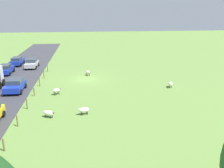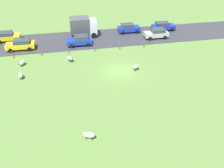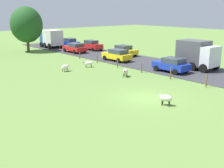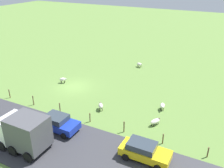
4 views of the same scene
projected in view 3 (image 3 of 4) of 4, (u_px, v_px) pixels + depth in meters
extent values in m
plane|color=olive|center=(146.00, 98.00, 22.43)|extent=(160.00, 160.00, 0.00)
cube|color=#38383D|center=(219.00, 76.00, 29.57)|extent=(8.00, 80.00, 0.06)
ellipsoid|color=beige|center=(125.00, 71.00, 29.37)|extent=(1.10, 0.99, 0.51)
ellipsoid|color=brown|center=(124.00, 71.00, 28.90)|extent=(0.32, 0.30, 0.20)
cylinder|color=#2D2823|center=(126.00, 76.00, 29.18)|extent=(0.07, 0.07, 0.37)
cylinder|color=#2D2823|center=(123.00, 75.00, 29.25)|extent=(0.07, 0.07, 0.37)
cylinder|color=#2D2823|center=(127.00, 74.00, 29.69)|extent=(0.07, 0.07, 0.37)
cylinder|color=#2D2823|center=(124.00, 74.00, 29.76)|extent=(0.07, 0.07, 0.37)
ellipsoid|color=silver|center=(166.00, 98.00, 20.51)|extent=(0.85, 1.05, 0.50)
ellipsoid|color=silver|center=(160.00, 96.00, 20.65)|extent=(0.27, 0.31, 0.20)
cylinder|color=#2D2823|center=(162.00, 103.00, 20.58)|extent=(0.07, 0.07, 0.37)
cylinder|color=#2D2823|center=(163.00, 102.00, 20.82)|extent=(0.07, 0.07, 0.37)
cylinder|color=#2D2823|center=(169.00, 104.00, 20.38)|extent=(0.07, 0.07, 0.37)
cylinder|color=#2D2823|center=(170.00, 103.00, 20.62)|extent=(0.07, 0.07, 0.37)
ellipsoid|color=white|center=(65.00, 67.00, 31.88)|extent=(1.11, 0.73, 0.51)
ellipsoid|color=silver|center=(68.00, 65.00, 32.23)|extent=(0.29, 0.23, 0.20)
cylinder|color=#2D2823|center=(66.00, 69.00, 32.27)|extent=(0.07, 0.07, 0.33)
cylinder|color=#2D2823|center=(68.00, 70.00, 32.11)|extent=(0.07, 0.07, 0.33)
cylinder|color=#2D2823|center=(63.00, 70.00, 31.83)|extent=(0.07, 0.07, 0.33)
cylinder|color=#2D2823|center=(64.00, 71.00, 31.67)|extent=(0.07, 0.07, 0.33)
ellipsoid|color=white|center=(89.00, 63.00, 34.27)|extent=(1.28, 1.00, 0.49)
ellipsoid|color=brown|center=(84.00, 63.00, 34.13)|extent=(0.31, 0.28, 0.20)
cylinder|color=#2D2823|center=(86.00, 66.00, 34.16)|extent=(0.07, 0.07, 0.29)
cylinder|color=#2D2823|center=(86.00, 66.00, 34.42)|extent=(0.07, 0.07, 0.29)
cylinder|color=#2D2823|center=(91.00, 66.00, 34.30)|extent=(0.07, 0.07, 0.29)
cylinder|color=#2D2823|center=(91.00, 66.00, 34.55)|extent=(0.07, 0.07, 0.29)
cylinder|color=brown|center=(28.00, 45.00, 46.96)|extent=(0.45, 0.45, 2.23)
ellipsoid|color=#1E4C1E|center=(27.00, 25.00, 46.11)|extent=(5.20, 5.20, 5.85)
cylinder|color=brown|center=(206.00, 81.00, 25.35)|extent=(0.12, 0.12, 1.24)
cylinder|color=brown|center=(171.00, 73.00, 28.27)|extent=(0.12, 0.12, 1.26)
cylinder|color=brown|center=(142.00, 68.00, 31.21)|extent=(0.12, 0.12, 1.07)
cylinder|color=brown|center=(117.00, 62.00, 34.11)|extent=(0.12, 0.12, 1.23)
cylinder|color=brown|center=(97.00, 59.00, 37.05)|extent=(0.12, 0.12, 1.08)
cylinder|color=brown|center=(80.00, 55.00, 39.97)|extent=(0.12, 0.12, 1.04)
cube|color=white|center=(211.00, 57.00, 31.55)|extent=(2.58, 1.20, 2.30)
cube|color=#4C4C51|center=(193.00, 52.00, 33.12)|extent=(2.58, 3.29, 2.81)
cylinder|color=black|center=(216.00, 65.00, 32.66)|extent=(0.30, 0.96, 0.96)
cylinder|color=black|center=(203.00, 68.00, 31.03)|extent=(0.30, 0.96, 0.96)
cylinder|color=black|center=(205.00, 64.00, 33.70)|extent=(0.30, 0.96, 0.96)
cylinder|color=black|center=(192.00, 66.00, 32.06)|extent=(0.30, 0.96, 0.96)
cylinder|color=black|center=(192.00, 62.00, 35.02)|extent=(0.30, 0.96, 0.96)
cylinder|color=black|center=(179.00, 64.00, 33.38)|extent=(0.30, 0.96, 0.96)
cube|color=#1E4C99|center=(47.00, 38.00, 52.62)|extent=(2.55, 1.20, 2.30)
cube|color=silver|center=(53.00, 38.00, 51.03)|extent=(2.55, 3.02, 2.70)
cylinder|color=black|center=(41.00, 45.00, 52.11)|extent=(0.30, 0.96, 0.96)
cylinder|color=black|center=(54.00, 44.00, 53.73)|extent=(0.30, 0.96, 0.96)
cylinder|color=black|center=(45.00, 45.00, 51.12)|extent=(0.30, 0.96, 0.96)
cylinder|color=black|center=(57.00, 44.00, 52.74)|extent=(0.30, 0.96, 0.96)
cylinder|color=black|center=(49.00, 46.00, 49.91)|extent=(0.30, 0.96, 0.96)
cylinder|color=black|center=(62.00, 45.00, 51.53)|extent=(0.30, 0.96, 0.96)
cube|color=#1933B2|center=(171.00, 66.00, 31.46)|extent=(2.00, 4.05, 0.71)
cube|color=#333D47|center=(174.00, 60.00, 31.08)|extent=(1.76, 2.23, 0.56)
cylinder|color=black|center=(156.00, 68.00, 31.88)|extent=(0.22, 0.64, 0.64)
cylinder|color=black|center=(167.00, 66.00, 33.15)|extent=(0.22, 0.64, 0.64)
cylinder|color=black|center=(175.00, 72.00, 29.96)|extent=(0.22, 0.64, 0.64)
cylinder|color=black|center=(186.00, 69.00, 31.23)|extent=(0.22, 0.64, 0.64)
cube|color=red|center=(92.00, 46.00, 48.42)|extent=(1.73, 3.98, 0.77)
cube|color=#333D47|center=(91.00, 42.00, 48.47)|extent=(1.52, 2.19, 0.56)
cylinder|color=black|center=(101.00, 48.00, 48.12)|extent=(0.22, 0.64, 0.64)
cylinder|color=black|center=(93.00, 49.00, 47.03)|extent=(0.22, 0.64, 0.64)
cylinder|color=black|center=(92.00, 47.00, 50.01)|extent=(0.22, 0.64, 0.64)
cylinder|color=black|center=(84.00, 48.00, 48.91)|extent=(0.22, 0.64, 0.64)
cube|color=yellow|center=(125.00, 51.00, 42.48)|extent=(1.96, 3.93, 0.66)
cube|color=#333D47|center=(123.00, 47.00, 42.54)|extent=(1.73, 2.16, 0.56)
cylinder|color=black|center=(135.00, 54.00, 42.25)|extent=(0.22, 0.64, 0.64)
cylinder|color=black|center=(126.00, 55.00, 41.01)|extent=(0.22, 0.64, 0.64)
cylinder|color=black|center=(124.00, 52.00, 44.11)|extent=(0.22, 0.64, 0.64)
cylinder|color=black|center=(114.00, 53.00, 42.87)|extent=(0.22, 0.64, 0.64)
cube|color=yellow|center=(117.00, 56.00, 38.21)|extent=(1.83, 4.32, 0.70)
cube|color=#333D47|center=(118.00, 52.00, 37.82)|extent=(1.61, 2.38, 0.56)
cylinder|color=black|center=(105.00, 58.00, 38.75)|extent=(0.22, 0.64, 0.64)
cylinder|color=black|center=(115.00, 56.00, 39.91)|extent=(0.22, 0.64, 0.64)
cylinder|color=black|center=(119.00, 61.00, 36.70)|extent=(0.22, 0.64, 0.64)
cylinder|color=black|center=(129.00, 59.00, 37.86)|extent=(0.22, 0.64, 0.64)
cube|color=#1933B2|center=(71.00, 43.00, 53.26)|extent=(1.81, 3.86, 0.63)
cube|color=#333D47|center=(70.00, 40.00, 53.32)|extent=(1.59, 2.12, 0.56)
cylinder|color=black|center=(78.00, 45.00, 53.00)|extent=(0.22, 0.64, 0.64)
cylinder|color=black|center=(70.00, 46.00, 51.85)|extent=(0.22, 0.64, 0.64)
cylinder|color=black|center=(71.00, 44.00, 54.83)|extent=(0.22, 0.64, 0.64)
cylinder|color=black|center=(63.00, 44.00, 53.68)|extent=(0.22, 0.64, 0.64)
cube|color=red|center=(75.00, 48.00, 45.80)|extent=(1.98, 4.38, 0.63)
cube|color=#333D47|center=(76.00, 45.00, 45.40)|extent=(1.75, 2.41, 0.56)
cylinder|color=black|center=(65.00, 50.00, 46.29)|extent=(0.22, 0.64, 0.64)
cylinder|color=black|center=(75.00, 49.00, 47.55)|extent=(0.22, 0.64, 0.64)
cylinder|color=black|center=(74.00, 52.00, 44.21)|extent=(0.22, 0.64, 0.64)
cylinder|color=black|center=(85.00, 51.00, 45.46)|extent=(0.22, 0.64, 0.64)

